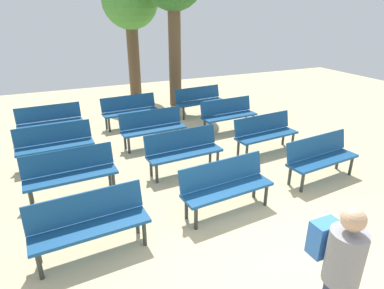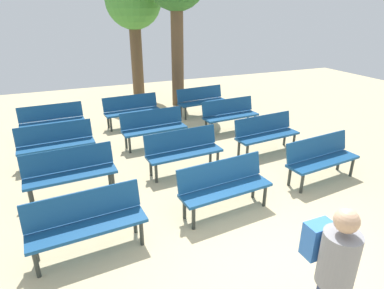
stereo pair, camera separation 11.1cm
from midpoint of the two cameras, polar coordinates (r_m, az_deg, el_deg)
The scene contains 15 objects.
ground_plane at distance 4.85m, azimuth 15.73°, elevation -19.91°, with size 24.00×24.00×0.00m, color #CCB789.
bench_r0_c0 at distance 4.85m, azimuth -18.14°, elevation -12.59°, with size 1.63×0.59×0.87m.
bench_r0_c1 at distance 5.52m, azimuth 5.31°, elevation -6.83°, with size 1.64×0.62×0.87m.
bench_r0_c2 at distance 6.96m, azimuth 21.09°, elevation -1.80°, with size 1.64×0.64×0.87m.
bench_r1_c0 at distance 6.30m, azimuth -20.95°, elevation -4.38°, with size 1.62×0.56×0.87m.
bench_r1_c1 at distance 6.80m, azimuth -1.98°, elevation -0.77°, with size 1.63×0.57×0.87m.
bench_r1_c2 at distance 7.93m, azimuth 12.24°, elevation 2.24°, with size 1.64×0.62×0.87m.
bench_r2_c0 at distance 7.75m, azimuth -23.23°, elevation 0.37°, with size 1.62×0.55×0.87m.
bench_r2_c1 at distance 8.18m, azimuth -7.29°, elevation 3.24°, with size 1.63×0.58×0.87m.
bench_r2_c2 at distance 9.20m, azimuth 5.98°, elevation 5.52°, with size 1.63×0.59×0.87m.
bench_r3_c0 at distance 9.33m, azimuth -23.87°, elevation 3.90°, with size 1.62×0.55×0.87m.
bench_r3_c1 at distance 9.68m, azimuth -11.09°, elevation 6.10°, with size 1.63×0.60×0.87m.
bench_r3_c2 at distance 10.54m, azimuth 0.98°, elevation 7.90°, with size 1.64×0.64×0.87m.
tree_1 at distance 12.83m, azimuth -11.02°, elevation 22.92°, with size 2.00×2.00×4.45m.
visitor_with_backpack at distance 3.55m, azimuth 23.31°, elevation -19.53°, with size 0.34×0.52×1.65m.
Camera 1 is at (-2.55, -2.60, 3.23)m, focal length 30.54 mm.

